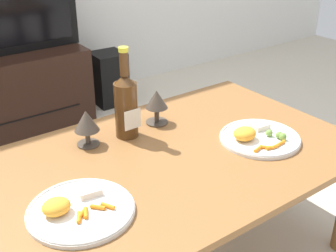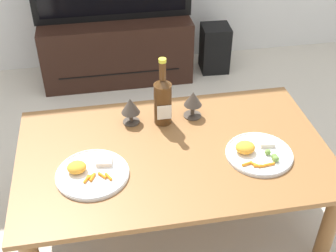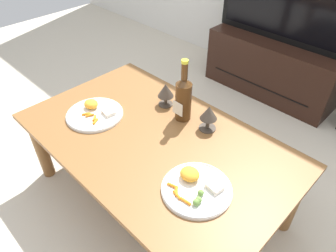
% 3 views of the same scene
% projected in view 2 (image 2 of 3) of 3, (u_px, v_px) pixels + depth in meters
% --- Properties ---
extents(ground_plane, '(6.40, 6.40, 0.00)m').
position_uv_depth(ground_plane, '(173.00, 220.00, 2.20)').
color(ground_plane, beige).
extents(dining_table, '(1.36, 0.82, 0.46)m').
position_uv_depth(dining_table, '(173.00, 161.00, 1.96)').
color(dining_table, brown).
rests_on(dining_table, ground_plane).
extents(tv_stand, '(1.06, 0.41, 0.46)m').
position_uv_depth(tv_stand, '(117.00, 49.00, 3.19)').
color(tv_stand, black).
rests_on(tv_stand, ground_plane).
extents(floor_speaker, '(0.22, 0.22, 0.35)m').
position_uv_depth(floor_speaker, '(215.00, 48.00, 3.32)').
color(floor_speaker, black).
rests_on(floor_speaker, ground_plane).
extents(wine_bottle, '(0.08, 0.09, 0.34)m').
position_uv_depth(wine_bottle, '(163.00, 99.00, 2.01)').
color(wine_bottle, '#4C2D14').
rests_on(wine_bottle, dining_table).
extents(goblet_left, '(0.09, 0.09, 0.13)m').
position_uv_depth(goblet_left, '(130.00, 107.00, 2.03)').
color(goblet_left, '#473D33').
rests_on(goblet_left, dining_table).
extents(goblet_right, '(0.09, 0.09, 0.14)m').
position_uv_depth(goblet_right, '(193.00, 100.00, 2.07)').
color(goblet_right, '#473D33').
rests_on(goblet_right, dining_table).
extents(dinner_plate_left, '(0.30, 0.30, 0.06)m').
position_uv_depth(dinner_plate_left, '(91.00, 173.00, 1.78)').
color(dinner_plate_left, white).
rests_on(dinner_plate_left, dining_table).
extents(dinner_plate_right, '(0.29, 0.29, 0.06)m').
position_uv_depth(dinner_plate_right, '(258.00, 153.00, 1.88)').
color(dinner_plate_right, white).
rests_on(dinner_plate_right, dining_table).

